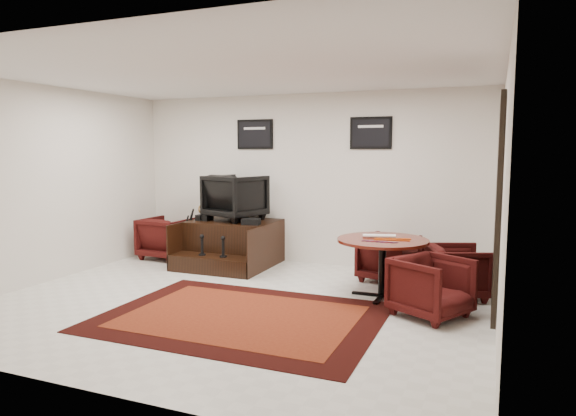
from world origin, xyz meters
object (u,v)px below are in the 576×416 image
object	(u,v)px
armchair_side	(166,236)
table_chair_back	(389,255)
meeting_table	(383,246)
shine_podium	(232,244)
shine_chair	(235,195)
table_chair_corner	(431,284)
table_chair_window	(457,269)

from	to	relation	value
armchair_side	table_chair_back	bearing A→B (deg)	-178.47
meeting_table	table_chair_back	distance (m)	0.91
meeting_table	table_chair_back	size ratio (longest dim) A/B	1.56
shine_podium	shine_chair	bearing A→B (deg)	90.00
armchair_side	meeting_table	bearing A→B (deg)	169.50
armchair_side	table_chair_corner	world-z (taller)	armchair_side
armchair_side	shine_chair	bearing A→B (deg)	-170.99
shine_podium	table_chair_back	distance (m)	2.61
shine_podium	shine_chair	size ratio (longest dim) A/B	1.71
table_chair_window	meeting_table	bearing A→B (deg)	90.68
meeting_table	table_chair_window	bearing A→B (deg)	21.71
shine_podium	shine_chair	distance (m)	0.82
table_chair_window	shine_chair	bearing A→B (deg)	57.23
shine_podium	table_chair_window	distance (m)	3.63
shine_chair	meeting_table	xyz separation A→B (m)	(2.69, -1.10, -0.48)
shine_podium	table_chair_window	size ratio (longest dim) A/B	1.95
shine_podium	table_chair_corner	size ratio (longest dim) A/B	1.91
shine_podium	shine_chair	xyz separation A→B (m)	(0.00, 0.15, 0.81)
meeting_table	table_chair_corner	xyz separation A→B (m)	(0.68, -0.56, -0.29)
table_chair_window	table_chair_corner	distance (m)	0.94
table_chair_back	shine_podium	bearing A→B (deg)	11.49
shine_podium	armchair_side	xyz separation A→B (m)	(-1.30, 0.01, 0.06)
table_chair_window	armchair_side	bearing A→B (deg)	61.85
shine_podium	table_chair_corner	xyz separation A→B (m)	(3.37, -1.52, 0.05)
table_chair_corner	meeting_table	bearing A→B (deg)	79.57
meeting_table	table_chair_corner	distance (m)	0.93
meeting_table	table_chair_corner	bearing A→B (deg)	-39.75
table_chair_back	table_chair_corner	bearing A→B (deg)	131.66
armchair_side	table_chair_corner	size ratio (longest dim) A/B	1.04
table_chair_window	shine_podium	bearing A→B (deg)	59.48
shine_podium	table_chair_window	bearing A→B (deg)	-9.49
shine_chair	table_chair_corner	bearing A→B (deg)	171.16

